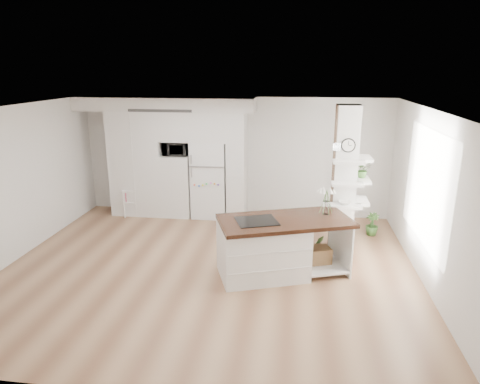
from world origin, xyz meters
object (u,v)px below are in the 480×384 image
object	(u,v)px
refrigerator	(210,179)
floor_plant_a	(317,246)
bookshelf	(136,203)
kitchen_island	(270,247)

from	to	relation	value
refrigerator	floor_plant_a	world-z (taller)	refrigerator
bookshelf	floor_plant_a	size ratio (longest dim) A/B	1.45
bookshelf	floor_plant_a	world-z (taller)	bookshelf
kitchen_island	floor_plant_a	distance (m)	1.15
kitchen_island	bookshelf	size ratio (longest dim) A/B	3.72
refrigerator	kitchen_island	distance (m)	3.19
floor_plant_a	refrigerator	bearing A→B (deg)	140.21
bookshelf	refrigerator	bearing A→B (deg)	-18.43
bookshelf	floor_plant_a	bearing A→B (deg)	-47.92
kitchen_island	bookshelf	bearing A→B (deg)	121.87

